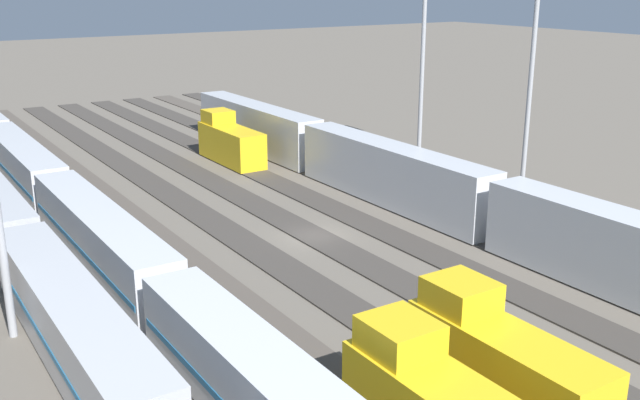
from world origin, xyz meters
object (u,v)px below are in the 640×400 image
(train_on_track_7, at_px, (90,228))
(train_on_track_3, at_px, (230,142))
(train_on_track_5, at_px, (501,362))
(train_on_track_8, at_px, (61,308))
(train_on_track_2, at_px, (391,174))

(train_on_track_7, xyz_separation_m, train_on_track_3, (18.99, -20.00, 0.11))
(train_on_track_7, height_order, train_on_track_5, train_on_track_5)
(train_on_track_3, bearing_deg, train_on_track_8, 141.20)
(train_on_track_7, height_order, train_on_track_3, train_on_track_3)
(train_on_track_7, relative_size, train_on_track_5, 11.48)
(train_on_track_2, xyz_separation_m, train_on_track_7, (1.66, 25.00, -0.58))
(train_on_track_2, height_order, train_on_track_3, same)
(train_on_track_7, xyz_separation_m, train_on_track_8, (-12.10, 5.00, 0.01))
(train_on_track_5, height_order, train_on_track_3, same)
(train_on_track_2, height_order, train_on_track_8, train_on_track_2)
(train_on_track_7, distance_m, train_on_track_3, 27.58)
(train_on_track_3, bearing_deg, train_on_track_7, 133.51)
(train_on_track_7, xyz_separation_m, train_on_track_5, (-28.64, -10.00, 0.11))
(train_on_track_7, relative_size, train_on_track_8, 1.00)
(train_on_track_7, distance_m, train_on_track_5, 30.33)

